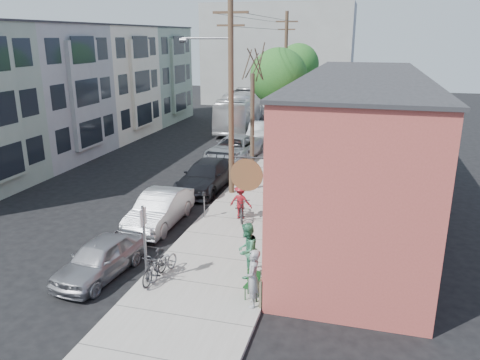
% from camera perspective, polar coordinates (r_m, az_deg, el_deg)
% --- Properties ---
extents(ground, '(120.00, 120.00, 0.00)m').
position_cam_1_polar(ground, '(21.37, -11.67, -5.96)').
color(ground, black).
extents(sidewalk, '(4.50, 58.00, 0.15)m').
position_cam_1_polar(sidewalk, '(29.99, 5.16, 1.26)').
color(sidewalk, '#9D9991').
rests_on(sidewalk, ground).
extents(cafe_building, '(6.60, 20.20, 6.61)m').
position_cam_1_polar(cafe_building, '(22.96, 14.38, 4.15)').
color(cafe_building, '#AA463F').
rests_on(cafe_building, ground).
extents(apartment_row, '(6.30, 32.00, 9.00)m').
position_cam_1_polar(apartment_row, '(38.01, -18.82, 10.60)').
color(apartment_row, gray).
rests_on(apartment_row, ground).
extents(end_cap_building, '(18.00, 8.00, 12.00)m').
position_cam_1_polar(end_cap_building, '(60.51, 4.73, 14.98)').
color(end_cap_building, '#959792').
rests_on(end_cap_building, ground).
extents(sign_post, '(0.07, 0.45, 2.80)m').
position_cam_1_polar(sign_post, '(16.04, -11.57, -6.84)').
color(sign_post, slate).
rests_on(sign_post, sidewalk).
extents(parking_meter_near, '(0.14, 0.14, 1.24)m').
position_cam_1_polar(parking_meter_near, '(21.67, -4.40, -2.51)').
color(parking_meter_near, slate).
rests_on(parking_meter_near, sidewalk).
extents(parking_meter_far, '(0.14, 0.14, 1.24)m').
position_cam_1_polar(parking_meter_far, '(29.42, 1.10, 2.85)').
color(parking_meter_far, slate).
rests_on(parking_meter_far, sidewalk).
extents(utility_pole_near, '(3.57, 0.28, 10.00)m').
position_cam_1_polar(utility_pole_near, '(24.19, -1.24, 10.39)').
color(utility_pole_near, '#503A28').
rests_on(utility_pole_near, sidewalk).
extents(utility_pole_far, '(1.80, 0.28, 10.00)m').
position_cam_1_polar(utility_pole_far, '(39.69, 5.55, 12.88)').
color(utility_pole_far, '#503A28').
rests_on(utility_pole_far, sidewalk).
extents(tree_bare, '(0.24, 0.24, 6.08)m').
position_cam_1_polar(tree_bare, '(27.45, 1.50, 6.52)').
color(tree_bare, '#44392C').
rests_on(tree_bare, sidewalk).
extents(tree_leafy_mid, '(4.19, 4.19, 7.34)m').
position_cam_1_polar(tree_leafy_mid, '(34.91, 4.74, 12.40)').
color(tree_leafy_mid, '#44392C').
rests_on(tree_leafy_mid, sidewalk).
extents(tree_leafy_far, '(3.74, 3.74, 7.49)m').
position_cam_1_polar(tree_leafy_far, '(44.35, 7.13, 13.81)').
color(tree_leafy_far, '#44392C').
rests_on(tree_leafy_far, sidewalk).
extents(patio_chair_a, '(0.52, 0.52, 0.88)m').
position_cam_1_polar(patio_chair_a, '(18.68, 4.15, -7.13)').
color(patio_chair_a, '#103914').
rests_on(patio_chair_a, sidewalk).
extents(patio_chair_b, '(0.58, 0.58, 0.88)m').
position_cam_1_polar(patio_chair_b, '(15.40, 1.51, -12.73)').
color(patio_chair_b, '#103914').
rests_on(patio_chair_b, sidewalk).
extents(patron_grey, '(0.56, 0.76, 1.90)m').
position_cam_1_polar(patron_grey, '(14.76, 1.59, -11.88)').
color(patron_grey, gray).
rests_on(patron_grey, sidewalk).
extents(patron_green, '(0.88, 1.06, 1.98)m').
position_cam_1_polar(patron_green, '(16.41, 0.84, -8.56)').
color(patron_green, '#327F59').
rests_on(patron_green, sidewalk).
extents(cyclist, '(1.10, 0.68, 1.63)m').
position_cam_1_polar(cyclist, '(21.54, 0.10, -2.63)').
color(cyclist, maroon).
rests_on(cyclist, sidewalk).
extents(cyclist_bike, '(1.38, 2.21, 1.10)m').
position_cam_1_polar(cyclist_bike, '(21.63, 0.10, -3.30)').
color(cyclist_bike, black).
rests_on(cyclist_bike, sidewalk).
extents(parked_bike_a, '(0.59, 1.79, 1.06)m').
position_cam_1_polar(parked_bike_a, '(16.60, -10.36, -10.32)').
color(parked_bike_a, black).
rests_on(parked_bike_a, sidewalk).
extents(parked_bike_b, '(0.90, 1.81, 0.91)m').
position_cam_1_polar(parked_bike_b, '(16.90, -9.39, -10.04)').
color(parked_bike_b, slate).
rests_on(parked_bike_b, sidewalk).
extents(car_0, '(2.02, 4.19, 1.38)m').
position_cam_1_polar(car_0, '(17.58, -16.70, -9.13)').
color(car_0, gray).
rests_on(car_0, ground).
extents(car_1, '(1.67, 4.70, 1.55)m').
position_cam_1_polar(car_1, '(21.42, -9.78, -3.55)').
color(car_1, '#AFB2B7').
rests_on(car_1, ground).
extents(car_2, '(2.36, 5.46, 1.56)m').
position_cam_1_polar(car_2, '(26.17, -4.15, 0.52)').
color(car_2, black).
rests_on(car_2, ground).
extents(car_3, '(3.17, 6.16, 1.66)m').
position_cam_1_polar(car_3, '(32.15, -0.70, 3.81)').
color(car_3, '#9C9FA3').
rests_on(car_3, ground).
extents(car_4, '(2.05, 4.72, 1.51)m').
position_cam_1_polar(car_4, '(38.52, 2.36, 5.92)').
color(car_4, '#A1A5A8').
rests_on(car_4, ground).
extents(bus, '(3.86, 12.00, 3.28)m').
position_cam_1_polar(bus, '(44.12, 0.06, 8.55)').
color(bus, white).
rests_on(bus, ground).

